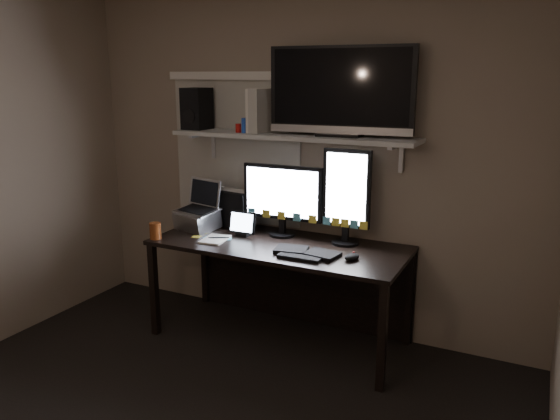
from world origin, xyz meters
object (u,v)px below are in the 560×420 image
Objects in this scene: monitor_portrait at (347,196)px; game_console at (261,111)px; tablet at (243,224)px; cup at (155,231)px; tv at (341,92)px; speaker at (197,109)px; desk at (286,262)px; keyboard at (306,252)px; monitor_landscape at (282,200)px; laptop at (197,206)px; mouse at (352,257)px.

monitor_portrait is 2.20× the size of game_console.
tablet reaches higher than cup.
tv is 1.16m from speaker.
tablet is 0.63m from cup.
tablet is (-0.32, -0.07, 0.27)m from desk.
game_console is (-0.52, 0.36, 0.89)m from keyboard.
monitor_landscape is at bearing -177.77° from monitor_portrait.
speaker is at bearing -179.29° from monitor_portrait.
speaker is at bearing 128.54° from laptop.
cup is at bearing -147.30° from tablet.
laptop reaches higher than tablet.
desk is 1.35m from speaker.
monitor_portrait is at bearing 134.54° from mouse.
mouse is 0.91m from tablet.
speaker reaches higher than monitor_portrait.
tv is at bearing 169.70° from monitor_portrait.
desk is 4.90× the size of laptop.
cup is (-1.12, -0.16, 0.05)m from keyboard.
speaker is at bearing -166.99° from game_console.
tv reaches higher than monitor_portrait.
cup is 0.38× the size of speaker.
cup is (-0.53, -0.34, -0.03)m from tablet.
tv reaches higher than speaker.
laptop is 1.19× the size of game_console.
tv is (0.42, 0.02, 0.78)m from monitor_landscape.
tablet is at bearing -99.87° from game_console.
keyboard is (-0.15, -0.34, -0.33)m from monitor_portrait.
tablet is at bearing -172.13° from mouse.
tv is at bearing 142.33° from mouse.
game_console is at bearing 168.54° from monitor_landscape.
desk is 8.39× the size of tablet.
laptop is 3.07× the size of cup.
monitor_landscape is 0.53m from keyboard.
tv is at bearing 13.68° from tablet.
desk is at bearing -11.21° from game_console.
tablet is 1.79× the size of cup.
tablet reaches higher than mouse.
monitor_landscape is 0.66m from game_console.
monitor_portrait is 5.80× the size of mouse.
keyboard is 0.62m from tablet.
mouse is 1.10m from tv.
monitor_landscape is 0.62× the size of tv.
monitor_portrait reaches higher than monitor_landscape.
keyboard is at bearing -43.37° from desk.
laptop reaches higher than cup.
keyboard is 1.09m from tv.
tv is at bearing 2.08° from monitor_landscape.
game_console reaches higher than cup.
laptop is at bearing -169.23° from mouse.
game_console reaches higher than keyboard.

